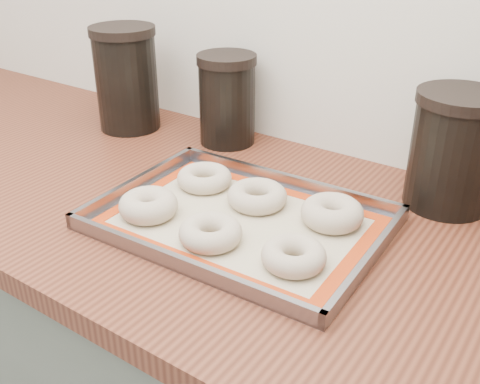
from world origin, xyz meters
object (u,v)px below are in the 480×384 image
Objects in this scene: bagel_front_left at (148,205)px; bagel_back_mid at (257,196)px; bagel_front_right at (294,256)px; canister_mid at (227,99)px; baking_tray at (240,220)px; bagel_back_left at (204,178)px; bagel_back_right at (332,213)px; canister_right at (454,150)px; canister_left at (126,78)px; bagel_front_mid at (211,233)px.

bagel_front_left is 0.95× the size of bagel_back_mid.
bagel_front_right is 0.50m from canister_mid.
bagel_front_left reaches higher than baking_tray.
bagel_back_left is at bearing 151.39° from baking_tray.
bagel_back_right is 0.24m from canister_right.
canister_mid reaches higher than bagel_front_right.
bagel_back_left is 0.24m from canister_mid.
baking_tray is 0.53m from canister_left.
baking_tray is at bearing -28.61° from bagel_back_left.
bagel_front_right is 0.94× the size of bagel_back_left.
canister_left is 0.72m from canister_right.
canister_right reaches higher than bagel_front_right.
baking_tray is at bearing -25.31° from canister_left.
bagel_back_right is 0.44× the size of canister_left.
baking_tray is 4.77× the size of bagel_front_mid.
bagel_front_left reaches higher than bagel_back_left.
bagel_front_right is 0.93× the size of bagel_back_right.
bagel_back_mid is 0.49m from canister_left.
bagel_back_right is at bearing 93.23° from bagel_front_right.
canister_left is at bearing 161.18° from bagel_back_mid.
bagel_front_mid is at bearing -57.74° from canister_mid.
bagel_back_left is at bearing -177.63° from bagel_back_right.
bagel_front_left reaches higher than bagel_front_mid.
bagel_front_right is at bearing 2.52° from bagel_front_left.
bagel_front_right is at bearing -24.89° from canister_left.
bagel_front_left is 0.45m from canister_left.
canister_mid is at bearing 115.13° from bagel_back_left.
bagel_front_right is at bearing -40.59° from bagel_back_mid.
canister_left is at bearing -166.75° from canister_mid.
canister_mid reaches higher than baking_tray.
bagel_front_right is 0.14m from bagel_back_right.
bagel_front_left is 0.98× the size of bagel_back_left.
baking_tray is 0.15m from bagel_back_left.
bagel_front_mid is at bearing -32.67° from canister_left.
bagel_front_right is (0.13, -0.06, 0.01)m from baking_tray.
bagel_back_left is at bearing 130.68° from bagel_front_mid.
bagel_back_right is at bearing -29.12° from canister_mid.
bagel_front_mid is 0.51× the size of canister_mid.
baking_tray is 2.32× the size of canister_right.
bagel_front_mid is 0.56m from canister_left.
bagel_front_left is 0.51× the size of canister_mid.
canister_left is at bearing 154.69° from baking_tray.
bagel_back_right is (0.26, 0.15, 0.00)m from bagel_front_left.
baking_tray is 4.95× the size of bagel_front_right.
bagel_front_right is at bearing -23.40° from baking_tray.
canister_right reaches higher than bagel_front_left.
bagel_back_mid reaches higher than bagel_back_left.
bagel_front_right is (0.27, 0.01, -0.00)m from bagel_front_left.
canister_mid is 0.95× the size of canister_right.
bagel_back_right is 0.53× the size of canister_mid.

